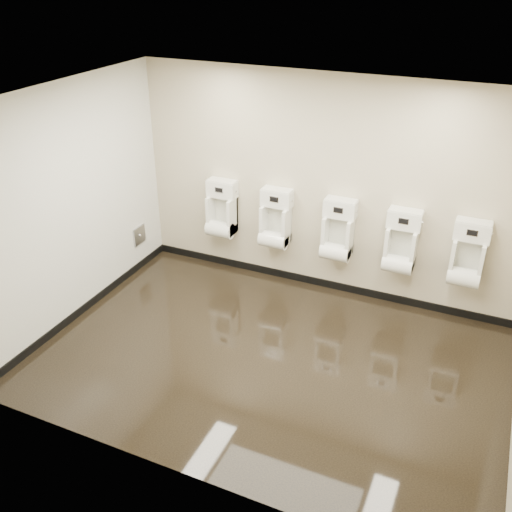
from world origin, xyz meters
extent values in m
cube|color=black|center=(0.00, 0.00, 0.00)|extent=(5.00, 3.50, 0.00)
cube|color=white|center=(0.00, 0.00, 2.80)|extent=(5.00, 3.50, 0.00)
cube|color=#C0B497|center=(0.00, 1.75, 1.40)|extent=(5.00, 0.02, 2.80)
cube|color=#C0B497|center=(0.00, -1.75, 1.40)|extent=(5.00, 0.02, 2.80)
cube|color=#C0B497|center=(-2.50, 0.00, 1.40)|extent=(0.02, 3.50, 2.80)
cube|color=white|center=(-2.50, 0.00, 1.40)|extent=(0.01, 3.50, 2.80)
cube|color=black|center=(0.00, 1.74, 0.05)|extent=(5.00, 0.02, 0.10)
cube|color=black|center=(-2.49, 0.00, 0.05)|extent=(0.02, 3.50, 0.10)
cube|color=#9E9EA3|center=(-2.48, 1.20, 0.50)|extent=(0.03, 0.25, 0.25)
cylinder|color=silver|center=(-2.46, 1.20, 0.50)|extent=(0.02, 0.04, 0.04)
cube|color=white|center=(-1.39, 1.62, 0.83)|extent=(0.36, 0.26, 0.51)
cube|color=silver|center=(-1.39, 1.70, 0.87)|extent=(0.27, 0.01, 0.39)
cylinder|color=white|center=(-1.39, 1.55, 0.65)|extent=(0.36, 0.22, 0.22)
cube|color=white|center=(-1.39, 1.65, 1.20)|extent=(0.40, 0.19, 0.22)
cube|color=black|center=(-1.39, 1.55, 1.22)|extent=(0.10, 0.01, 0.06)
cube|color=silver|center=(-1.39, 1.56, 1.22)|extent=(0.12, 0.01, 0.08)
cylinder|color=silver|center=(-1.19, 1.65, 1.20)|extent=(0.01, 0.03, 0.03)
cube|color=white|center=(-0.61, 1.62, 0.83)|extent=(0.36, 0.26, 0.51)
cube|color=silver|center=(-0.61, 1.70, 0.87)|extent=(0.27, 0.01, 0.39)
cylinder|color=white|center=(-0.61, 1.55, 0.65)|extent=(0.36, 0.22, 0.22)
cube|color=white|center=(-0.61, 1.65, 1.20)|extent=(0.40, 0.19, 0.22)
cube|color=black|center=(-0.61, 1.55, 1.22)|extent=(0.10, 0.01, 0.06)
cube|color=silver|center=(-0.61, 1.56, 1.22)|extent=(0.12, 0.01, 0.08)
cylinder|color=silver|center=(-0.40, 1.65, 1.20)|extent=(0.01, 0.03, 0.03)
cube|color=white|center=(0.24, 1.62, 0.83)|extent=(0.36, 0.26, 0.51)
cube|color=silver|center=(0.24, 1.70, 0.87)|extent=(0.27, 0.01, 0.39)
cylinder|color=white|center=(0.24, 1.55, 0.65)|extent=(0.36, 0.22, 0.22)
cube|color=white|center=(0.24, 1.65, 1.20)|extent=(0.40, 0.19, 0.22)
cube|color=black|center=(0.24, 1.55, 1.22)|extent=(0.10, 0.01, 0.06)
cube|color=silver|center=(0.24, 1.56, 1.22)|extent=(0.12, 0.01, 0.08)
cylinder|color=silver|center=(0.44, 1.65, 1.20)|extent=(0.01, 0.03, 0.03)
cube|color=white|center=(1.02, 1.62, 0.83)|extent=(0.36, 0.26, 0.51)
cube|color=silver|center=(1.02, 1.70, 0.87)|extent=(0.27, 0.01, 0.39)
cylinder|color=white|center=(1.02, 1.55, 0.65)|extent=(0.36, 0.22, 0.22)
cube|color=white|center=(1.02, 1.65, 1.20)|extent=(0.40, 0.19, 0.22)
cube|color=black|center=(1.02, 1.55, 1.22)|extent=(0.10, 0.01, 0.06)
cube|color=silver|center=(1.02, 1.56, 1.22)|extent=(0.12, 0.01, 0.08)
cylinder|color=silver|center=(1.23, 1.65, 1.20)|extent=(0.01, 0.03, 0.03)
cube|color=white|center=(1.79, 1.62, 0.83)|extent=(0.36, 0.26, 0.51)
cube|color=silver|center=(1.79, 1.70, 0.87)|extent=(0.27, 0.01, 0.39)
cylinder|color=white|center=(1.79, 1.55, 0.65)|extent=(0.36, 0.22, 0.22)
cube|color=white|center=(1.79, 1.65, 1.20)|extent=(0.40, 0.19, 0.22)
cube|color=black|center=(1.79, 1.55, 1.22)|extent=(0.10, 0.01, 0.06)
cube|color=silver|center=(1.79, 1.56, 1.22)|extent=(0.12, 0.01, 0.08)
cylinder|color=silver|center=(1.99, 1.65, 1.20)|extent=(0.01, 0.03, 0.03)
camera|label=1|loc=(1.92, -4.65, 3.98)|focal=40.00mm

